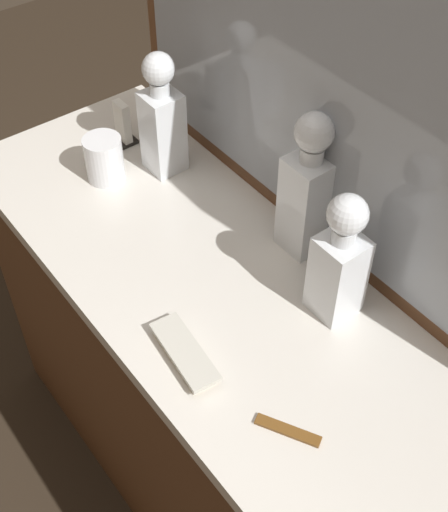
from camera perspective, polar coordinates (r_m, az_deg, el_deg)
The scene contains 10 objects.
ground_plane at distance 2.11m, azimuth -0.00°, elevation -17.95°, with size 6.00×6.00×0.00m, color #2D2319.
dresser at distance 1.74m, azimuth -0.00°, elevation -11.71°, with size 1.40×0.51×0.86m.
dresser_mirror at distance 1.26m, azimuth 8.93°, elevation 14.84°, with size 1.18×0.03×0.79m.
crystal_decanter_far_left at distance 1.39m, azimuth 6.72°, elevation 4.82°, with size 0.08×0.08×0.32m.
crystal_decanter_right at distance 1.29m, azimuth 9.23°, elevation -0.89°, with size 0.08×0.08×0.28m.
crystal_decanter_center at distance 1.59m, azimuth -4.98°, elevation 10.51°, with size 0.08×0.08×0.29m.
crystal_tumbler_center at distance 1.62m, azimuth -9.62°, elevation 7.63°, with size 0.09×0.09×0.11m.
silver_brush_far_right at distance 1.27m, azimuth -3.19°, elevation -7.85°, with size 0.17×0.07×0.02m.
tortoiseshell_comb at distance 1.20m, azimuth 5.16°, elevation -13.81°, with size 0.11×0.07×0.01m.
napkin_holder at distance 1.72m, azimuth -8.13°, elevation 10.32°, with size 0.05×0.05×0.11m.
Camera 1 is at (0.74, -0.56, 1.90)m, focal length 49.65 mm.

